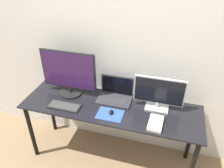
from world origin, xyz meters
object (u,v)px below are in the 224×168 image
(monitor_left, at_px, (69,74))
(monitor_right, at_px, (159,94))
(mouse, at_px, (111,112))
(keyboard, at_px, (64,106))
(laptop, at_px, (116,94))
(book, at_px, (156,123))

(monitor_left, height_order, monitor_right, monitor_left)
(mouse, bearing_deg, keyboard, -176.56)
(monitor_left, distance_m, laptop, 0.55)
(keyboard, height_order, mouse, mouse)
(monitor_left, xyz_separation_m, book, (0.99, -0.25, -0.24))
(laptop, bearing_deg, monitor_right, -5.72)
(monitor_left, height_order, laptop, monitor_left)
(keyboard, relative_size, book, 1.48)
(mouse, bearing_deg, laptop, 96.21)
(monitor_right, xyz_separation_m, book, (0.02, -0.25, -0.16))
(monitor_left, relative_size, keyboard, 1.80)
(keyboard, xyz_separation_m, mouse, (0.50, 0.03, 0.01))
(monitor_right, bearing_deg, laptop, 174.28)
(laptop, xyz_separation_m, book, (0.47, -0.30, -0.04))
(monitor_right, relative_size, keyboard, 1.46)
(monitor_right, xyz_separation_m, laptop, (-0.46, 0.05, -0.12))
(monitor_right, bearing_deg, monitor_left, -180.00)
(monitor_right, bearing_deg, keyboard, -164.72)
(mouse, distance_m, book, 0.44)
(keyboard, xyz_separation_m, book, (0.94, 0.00, 0.01))
(monitor_left, xyz_separation_m, mouse, (0.54, -0.22, -0.23))
(keyboard, bearing_deg, laptop, 32.39)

